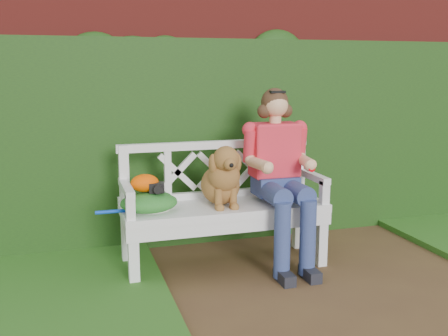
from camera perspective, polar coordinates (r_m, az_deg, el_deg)
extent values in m
plane|color=#513722|center=(3.39, 15.52, -15.27)|extent=(60.00, 60.00, 0.00)
cube|color=maroon|center=(4.77, 3.86, 6.41)|extent=(10.00, 0.30, 2.20)
cube|color=#204B12|center=(4.59, 4.80, 3.08)|extent=(10.00, 0.18, 1.70)
cube|color=black|center=(3.67, -7.35, -2.11)|extent=(0.11, 0.09, 0.07)
ellipsoid|color=#F65101|center=(3.69, -8.63, -1.63)|extent=(0.20, 0.15, 0.12)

